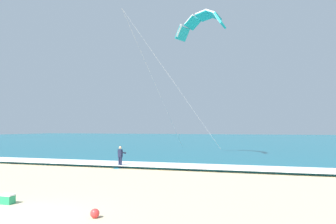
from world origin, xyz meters
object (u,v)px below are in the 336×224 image
(kite_primary, at_px, (201,22))
(beach_ball, at_px, (95,213))
(kitesurfer, at_px, (120,156))
(surfboard, at_px, (120,168))
(cooler_box, at_px, (7,199))

(kite_primary, height_order, beach_ball, kite_primary)
(kitesurfer, bearing_deg, beach_ball, -68.28)
(surfboard, height_order, kitesurfer, kitesurfer)
(kitesurfer, relative_size, beach_ball, 5.20)
(surfboard, xyz_separation_m, cooler_box, (0.57, -11.91, 0.18))
(kite_primary, distance_m, beach_ball, 23.87)
(surfboard, height_order, cooler_box, cooler_box)
(kitesurfer, bearing_deg, kite_primary, 55.22)
(surfboard, xyz_separation_m, beach_ball, (5.07, -12.69, 0.14))
(kitesurfer, distance_m, kite_primary, 15.17)
(surfboard, height_order, beach_ball, beach_ball)
(cooler_box, relative_size, beach_ball, 1.79)
(surfboard, distance_m, kitesurfer, 0.91)
(kitesurfer, distance_m, cooler_box, 11.97)
(surfboard, bearing_deg, kite_primary, 55.25)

